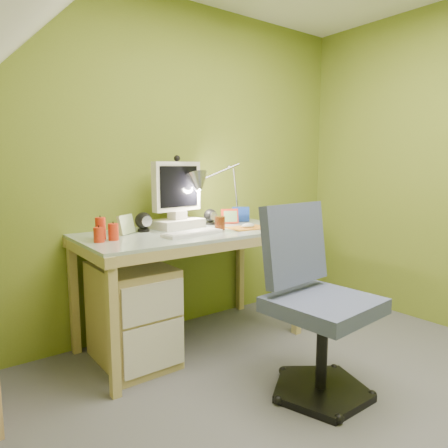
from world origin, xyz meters
TOP-DOWN VIEW (x-y plane):
  - floor at (0.00, 0.00)m, footprint 3.20×3.20m
  - wall_back at (0.00, 1.60)m, footprint 3.20×0.01m
  - desk at (-0.10, 1.23)m, footprint 1.48×0.76m
  - monitor at (-0.10, 1.41)m, footprint 0.41×0.27m
  - speaker_left at (-0.37, 1.39)m, footprint 0.11×0.11m
  - speaker_right at (0.17, 1.39)m, footprint 0.10×0.10m
  - keyboard at (-0.18, 1.09)m, footprint 0.41×0.17m
  - mousepad at (0.28, 1.09)m, footprint 0.29×0.22m
  - mouse at (0.28, 1.09)m, footprint 0.11×0.08m
  - amber_tumbler at (0.08, 1.15)m, footprint 0.09×0.09m
  - candle_cluster at (-0.70, 1.24)m, footprint 0.18×0.16m
  - photo_frame_red at (0.32, 1.35)m, footprint 0.12×0.08m
  - photo_frame_blue at (0.46, 1.39)m, footprint 0.12×0.10m
  - photo_frame_green at (-0.50, 1.37)m, footprint 0.13×0.10m
  - desk_lamp at (0.35, 1.41)m, footprint 0.60×0.27m
  - task_chair at (0.10, 0.27)m, footprint 0.62×0.62m
  - radiator at (1.17, 1.50)m, footprint 0.39×0.20m

SIDE VIEW (x-z plane):
  - floor at x=0.00m, z-range -0.01..0.00m
  - radiator at x=1.17m, z-range 0.00..0.37m
  - desk at x=-0.10m, z-range 0.00..0.79m
  - task_chair at x=0.10m, z-range 0.00..1.04m
  - mousepad at x=0.28m, z-range 0.79..0.79m
  - keyboard at x=-0.18m, z-range 0.79..0.81m
  - mouse at x=0.28m, z-range 0.79..0.82m
  - amber_tumbler at x=0.08m, z-range 0.79..0.88m
  - photo_frame_red at x=0.32m, z-range 0.79..0.90m
  - photo_frame_blue at x=0.46m, z-range 0.79..0.90m
  - speaker_right at x=0.17m, z-range 0.79..0.90m
  - photo_frame_green at x=-0.50m, z-range 0.79..0.91m
  - candle_cluster at x=-0.70m, z-range 0.79..0.92m
  - speaker_left at x=-0.37m, z-range 0.79..0.92m
  - monitor at x=-0.10m, z-range 0.79..1.32m
  - desk_lamp at x=0.35m, z-range 0.79..1.43m
  - wall_back at x=0.00m, z-range 0.00..2.40m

